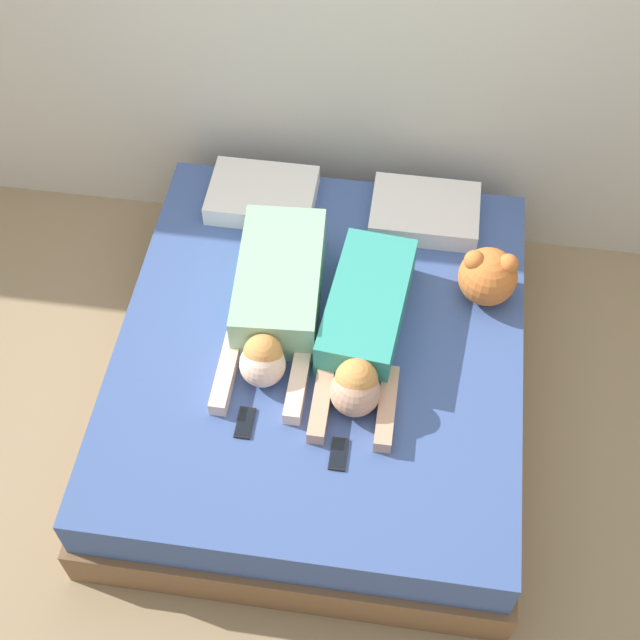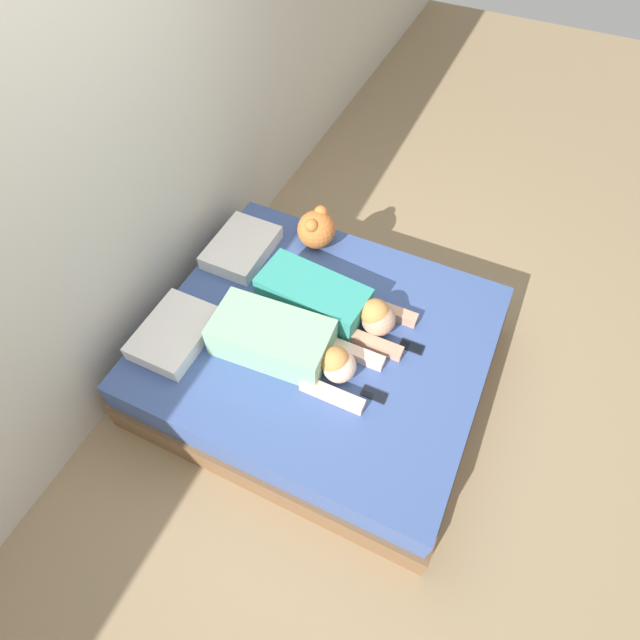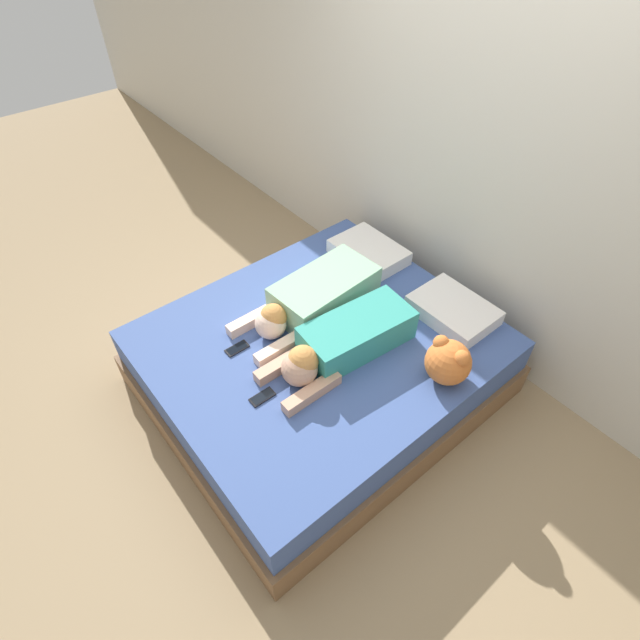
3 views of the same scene
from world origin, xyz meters
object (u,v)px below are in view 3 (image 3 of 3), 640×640
at_px(person_left, 314,298).
at_px(cell_phone_left, 237,348).
at_px(pillow_head_left, 369,252).
at_px(person_right, 341,343).
at_px(pillow_head_right, 453,310).
at_px(bed, 320,363).
at_px(plush_toy, 448,361).
at_px(cell_phone_right, 262,397).

height_order(person_left, cell_phone_left, person_left).
distance_m(pillow_head_left, cell_phone_left, 1.23).
bearing_deg(cell_phone_left, person_right, 46.84).
bearing_deg(pillow_head_right, person_right, -105.05).
bearing_deg(bed, cell_phone_left, -118.37).
xyz_separation_m(cell_phone_left, plush_toy, (0.93, 0.80, 0.13)).
bearing_deg(person_left, cell_phone_right, -61.22).
xyz_separation_m(pillow_head_right, cell_phone_left, (-0.63, -1.22, -0.05)).
bearing_deg(cell_phone_right, cell_phone_left, 167.51).
xyz_separation_m(cell_phone_left, cell_phone_right, (0.39, -0.09, 0.00)).
bearing_deg(plush_toy, cell_phone_left, -139.35).
bearing_deg(person_right, bed, -177.68).
bearing_deg(pillow_head_left, person_right, -53.09).
height_order(cell_phone_left, cell_phone_right, same).
height_order(cell_phone_left, plush_toy, plush_toy).
height_order(pillow_head_left, cell_phone_right, pillow_head_left).
bearing_deg(person_right, person_left, 164.36).
bearing_deg(bed, pillow_head_left, 116.80).
xyz_separation_m(person_right, cell_phone_right, (-0.03, -0.54, -0.10)).
relative_size(bed, person_left, 2.06).
relative_size(person_right, cell_phone_right, 6.90).
bearing_deg(plush_toy, person_left, -165.34).
xyz_separation_m(pillow_head_left, plush_toy, (1.08, -0.42, 0.09)).
bearing_deg(pillow_head_left, plush_toy, -21.35).
bearing_deg(pillow_head_right, plush_toy, -54.79).
relative_size(pillow_head_right, person_left, 0.51).
xyz_separation_m(pillow_head_right, plush_toy, (0.30, -0.42, 0.09)).
height_order(pillow_head_left, cell_phone_left, pillow_head_left).
relative_size(bed, person_right, 2.07).
bearing_deg(cell_phone_right, bed, 105.73).
xyz_separation_m(pillow_head_right, cell_phone_right, (-0.24, -1.30, -0.05)).
relative_size(pillow_head_left, cell_phone_right, 3.54).
bearing_deg(person_left, plush_toy, 14.66).
bearing_deg(bed, person_right, 2.32).
xyz_separation_m(pillow_head_right, person_right, (-0.21, -0.76, 0.05)).
distance_m(pillow_head_left, person_left, 0.68).
xyz_separation_m(bed, person_right, (0.18, 0.01, 0.34)).
distance_m(pillow_head_left, person_right, 0.96).
height_order(bed, person_right, person_right).
xyz_separation_m(bed, pillow_head_right, (0.39, 0.77, 0.29)).
xyz_separation_m(pillow_head_left, cell_phone_left, (0.15, -1.22, -0.05)).
distance_m(pillow_head_right, person_right, 0.79).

